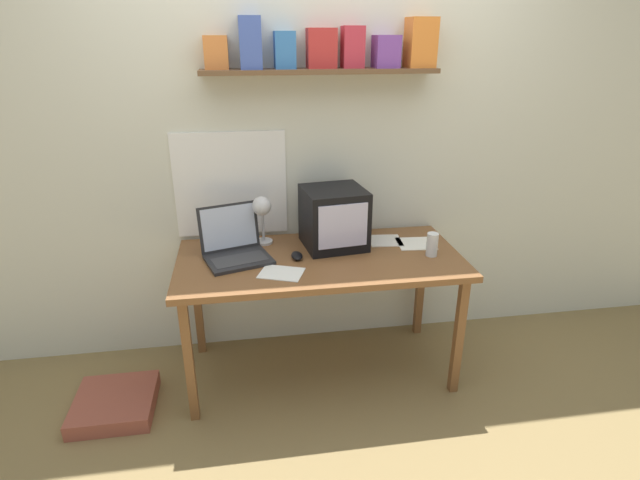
{
  "coord_description": "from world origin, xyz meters",
  "views": [
    {
      "loc": [
        -0.39,
        -2.45,
        1.86
      ],
      "look_at": [
        0.0,
        0.0,
        0.84
      ],
      "focal_mm": 28.0,
      "sensor_mm": 36.0,
      "label": 1
    }
  ],
  "objects_px": {
    "crt_monitor": "(334,218)",
    "loose_paper_near_laptop": "(416,244)",
    "juice_glass": "(432,246)",
    "laptop": "(234,245)",
    "loose_paper_near_monitor": "(385,241)",
    "desk_lamp": "(262,211)",
    "printed_handout": "(281,273)",
    "computer_mouse": "(297,256)",
    "corner_desk": "(320,268)",
    "floor_cushion": "(115,403)"
  },
  "relations": [
    {
      "from": "corner_desk",
      "to": "printed_handout",
      "type": "distance_m",
      "value": 0.29
    },
    {
      "from": "corner_desk",
      "to": "laptop",
      "type": "height_order",
      "value": "laptop"
    },
    {
      "from": "crt_monitor",
      "to": "computer_mouse",
      "type": "relative_size",
      "value": 3.46
    },
    {
      "from": "juice_glass",
      "to": "laptop",
      "type": "bearing_deg",
      "value": 171.99
    },
    {
      "from": "laptop",
      "to": "loose_paper_near_monitor",
      "type": "xyz_separation_m",
      "value": [
        0.87,
        0.09,
        -0.07
      ]
    },
    {
      "from": "juice_glass",
      "to": "crt_monitor",
      "type": "bearing_deg",
      "value": 155.94
    },
    {
      "from": "loose_paper_near_monitor",
      "to": "loose_paper_near_laptop",
      "type": "relative_size",
      "value": 0.9
    },
    {
      "from": "juice_glass",
      "to": "computer_mouse",
      "type": "relative_size",
      "value": 1.21
    },
    {
      "from": "corner_desk",
      "to": "loose_paper_near_laptop",
      "type": "xyz_separation_m",
      "value": [
        0.58,
        0.1,
        0.07
      ]
    },
    {
      "from": "corner_desk",
      "to": "floor_cushion",
      "type": "height_order",
      "value": "corner_desk"
    },
    {
      "from": "juice_glass",
      "to": "printed_handout",
      "type": "distance_m",
      "value": 0.84
    },
    {
      "from": "printed_handout",
      "to": "laptop",
      "type": "bearing_deg",
      "value": 133.44
    },
    {
      "from": "juice_glass",
      "to": "loose_paper_near_laptop",
      "type": "height_order",
      "value": "juice_glass"
    },
    {
      "from": "desk_lamp",
      "to": "loose_paper_near_monitor",
      "type": "xyz_separation_m",
      "value": [
        0.71,
        -0.03,
        -0.21
      ]
    },
    {
      "from": "computer_mouse",
      "to": "printed_handout",
      "type": "height_order",
      "value": "computer_mouse"
    },
    {
      "from": "computer_mouse",
      "to": "printed_handout",
      "type": "xyz_separation_m",
      "value": [
        -0.1,
        -0.17,
        -0.01
      ]
    },
    {
      "from": "crt_monitor",
      "to": "loose_paper_near_laptop",
      "type": "distance_m",
      "value": 0.51
    },
    {
      "from": "desk_lamp",
      "to": "juice_glass",
      "type": "distance_m",
      "value": 0.96
    },
    {
      "from": "laptop",
      "to": "desk_lamp",
      "type": "relative_size",
      "value": 1.35
    },
    {
      "from": "loose_paper_near_laptop",
      "to": "printed_handout",
      "type": "distance_m",
      "value": 0.85
    },
    {
      "from": "crt_monitor",
      "to": "loose_paper_near_laptop",
      "type": "relative_size",
      "value": 1.65
    },
    {
      "from": "loose_paper_near_monitor",
      "to": "printed_handout",
      "type": "xyz_separation_m",
      "value": [
        -0.64,
        -0.34,
        0.0
      ]
    },
    {
      "from": "loose_paper_near_laptop",
      "to": "corner_desk",
      "type": "bearing_deg",
      "value": -170.6
    },
    {
      "from": "crt_monitor",
      "to": "desk_lamp",
      "type": "height_order",
      "value": "crt_monitor"
    },
    {
      "from": "laptop",
      "to": "computer_mouse",
      "type": "relative_size",
      "value": 3.78
    },
    {
      "from": "crt_monitor",
      "to": "loose_paper_near_monitor",
      "type": "xyz_separation_m",
      "value": [
        0.31,
        0.02,
        -0.17
      ]
    },
    {
      "from": "laptop",
      "to": "floor_cushion",
      "type": "relative_size",
      "value": 0.99
    },
    {
      "from": "laptop",
      "to": "loose_paper_near_monitor",
      "type": "height_order",
      "value": "laptop"
    },
    {
      "from": "loose_paper_near_laptop",
      "to": "loose_paper_near_monitor",
      "type": "bearing_deg",
      "value": 156.44
    },
    {
      "from": "crt_monitor",
      "to": "printed_handout",
      "type": "bearing_deg",
      "value": -142.85
    },
    {
      "from": "crt_monitor",
      "to": "floor_cushion",
      "type": "distance_m",
      "value": 1.55
    },
    {
      "from": "loose_paper_near_monitor",
      "to": "corner_desk",
      "type": "bearing_deg",
      "value": -158.11
    },
    {
      "from": "crt_monitor",
      "to": "printed_handout",
      "type": "xyz_separation_m",
      "value": [
        -0.33,
        -0.32,
        -0.17
      ]
    },
    {
      "from": "loose_paper_near_laptop",
      "to": "floor_cushion",
      "type": "height_order",
      "value": "loose_paper_near_laptop"
    },
    {
      "from": "corner_desk",
      "to": "desk_lamp",
      "type": "xyz_separation_m",
      "value": [
        -0.3,
        0.19,
        0.28
      ]
    },
    {
      "from": "desk_lamp",
      "to": "printed_handout",
      "type": "distance_m",
      "value": 0.43
    },
    {
      "from": "crt_monitor",
      "to": "loose_paper_near_laptop",
      "type": "bearing_deg",
      "value": -13.64
    },
    {
      "from": "loose_paper_near_laptop",
      "to": "floor_cushion",
      "type": "xyz_separation_m",
      "value": [
        -1.71,
        -0.28,
        -0.7
      ]
    },
    {
      "from": "loose_paper_near_monitor",
      "to": "loose_paper_near_laptop",
      "type": "bearing_deg",
      "value": -23.56
    },
    {
      "from": "corner_desk",
      "to": "floor_cushion",
      "type": "xyz_separation_m",
      "value": [
        -1.14,
        -0.18,
        -0.63
      ]
    },
    {
      "from": "corner_desk",
      "to": "floor_cushion",
      "type": "distance_m",
      "value": 1.31
    },
    {
      "from": "crt_monitor",
      "to": "loose_paper_near_monitor",
      "type": "height_order",
      "value": "crt_monitor"
    },
    {
      "from": "computer_mouse",
      "to": "loose_paper_near_laptop",
      "type": "distance_m",
      "value": 0.71
    },
    {
      "from": "laptop",
      "to": "floor_cushion",
      "type": "bearing_deg",
      "value": -176.4
    },
    {
      "from": "loose_paper_near_monitor",
      "to": "juice_glass",
      "type": "bearing_deg",
      "value": -51.5
    },
    {
      "from": "computer_mouse",
      "to": "juice_glass",
      "type": "bearing_deg",
      "value": -5.56
    },
    {
      "from": "corner_desk",
      "to": "laptop",
      "type": "relative_size",
      "value": 3.81
    },
    {
      "from": "crt_monitor",
      "to": "juice_glass",
      "type": "distance_m",
      "value": 0.56
    },
    {
      "from": "corner_desk",
      "to": "crt_monitor",
      "type": "distance_m",
      "value": 0.29
    },
    {
      "from": "crt_monitor",
      "to": "computer_mouse",
      "type": "height_order",
      "value": "crt_monitor"
    }
  ]
}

